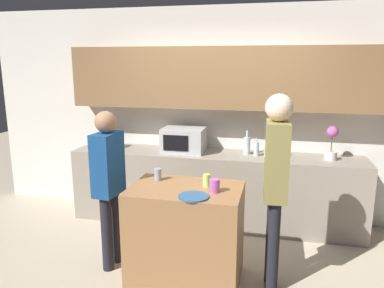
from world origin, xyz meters
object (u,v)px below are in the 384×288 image
person_left (276,176)px  person_center (108,178)px  potted_plant (332,143)px  bottle_1 (256,149)px  plate_on_island (194,197)px  microwave (184,140)px  cup_1 (215,186)px  cup_2 (207,180)px  bottle_0 (247,145)px  toaster (108,141)px  bottle_2 (267,148)px  bottle_3 (276,148)px  cup_0 (158,174)px

person_left → person_center: bearing=85.6°
potted_plant → person_left: (-0.61, -1.28, -0.04)m
bottle_1 → plate_on_island: size_ratio=0.86×
microwave → cup_1: microwave is taller
plate_on_island → cup_2: 0.30m
bottle_0 → microwave: bearing=-175.9°
toaster → bottle_2: size_ratio=0.98×
bottle_3 → plate_on_island: (-0.65, -1.50, -0.11)m
cup_1 → toaster: bearing=140.1°
toaster → person_left: 2.52m
bottle_2 → plate_on_island: bottle_2 is taller
potted_plant → bottle_2: bearing=-179.3°
plate_on_island → cup_0: (-0.44, 0.38, 0.05)m
toaster → bottle_0: bearing=1.7°
toaster → cup_0: bearing=-47.8°
person_left → person_center: size_ratio=1.12×
cup_1 → cup_0: bearing=160.7°
bottle_1 → cup_2: (-0.37, -1.26, -0.02)m
bottle_2 → bottle_3: 0.11m
person_center → bottle_3: bearing=132.7°
bottle_3 → cup_0: bearing=-134.0°
plate_on_island → person_center: bearing=162.3°
bottle_1 → cup_0: 1.46m
potted_plant → plate_on_island: potted_plant is taller
microwave → cup_0: size_ratio=4.55×
plate_on_island → person_left: person_left is taller
toaster → person_center: bearing=-64.6°
bottle_0 → cup_0: 1.44m
potted_plant → bottle_1: 0.86m
cup_1 → person_left: 0.53m
toaster → bottle_1: 1.93m
toaster → potted_plant: bearing=-0.0°
bottle_2 → person_center: size_ratio=0.17×
bottle_0 → cup_0: bearing=-120.9°
potted_plant → toaster: bearing=180.0°
bottle_3 → person_left: size_ratio=0.18×
cup_0 → cup_2: (0.49, -0.08, 0.00)m
bottle_2 → person_center: person_center is taller
potted_plant → bottle_3: 0.63m
cup_2 → cup_1: bearing=-52.5°
bottle_2 → cup_1: (-0.40, -1.38, -0.04)m
plate_on_island → cup_1: (0.15, 0.17, 0.05)m
bottle_1 → person_center: size_ratio=0.14×
bottle_2 → toaster: bearing=179.7°
cup_0 → person_left: person_left is taller
plate_on_island → cup_2: cup_2 is taller
cup_0 → bottle_1: bearing=53.9°
microwave → bottle_1: bearing=-0.3°
cup_1 → person_left: person_left is taller
potted_plant → cup_2: size_ratio=3.38×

